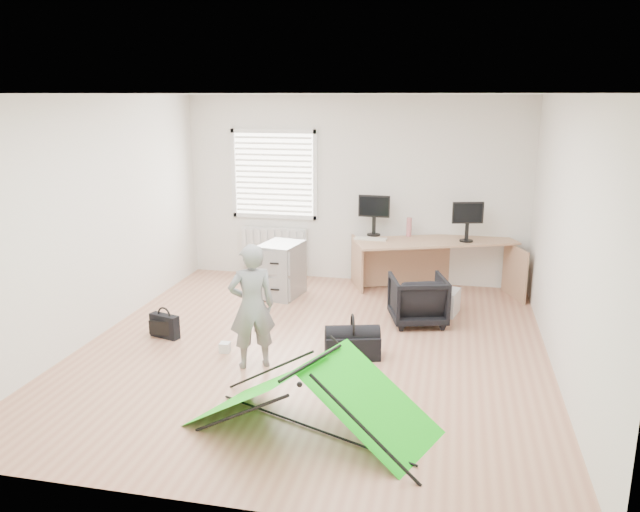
% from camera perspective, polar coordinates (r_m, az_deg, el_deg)
% --- Properties ---
extents(ground, '(5.50, 5.50, 0.00)m').
position_cam_1_polar(ground, '(6.88, -0.71, -8.50)').
color(ground, '#B0795E').
rests_on(ground, ground).
extents(back_wall, '(5.00, 0.02, 2.70)m').
position_cam_1_polar(back_wall, '(9.13, 3.14, 6.05)').
color(back_wall, silver).
rests_on(back_wall, ground).
extents(window, '(1.20, 0.06, 1.20)m').
position_cam_1_polar(window, '(9.33, -4.24, 7.45)').
color(window, silver).
rests_on(window, back_wall).
extents(radiator, '(1.00, 0.12, 0.60)m').
position_cam_1_polar(radiator, '(9.49, -4.18, 0.82)').
color(radiator, silver).
rests_on(radiator, back_wall).
extents(desk, '(2.30, 1.45, 0.75)m').
position_cam_1_polar(desk, '(8.84, 10.37, -0.93)').
color(desk, '#A67C5D').
rests_on(desk, ground).
extents(filing_cabinet, '(0.58, 0.71, 0.74)m').
position_cam_1_polar(filing_cabinet, '(8.55, -3.54, -1.26)').
color(filing_cabinet, gray).
rests_on(filing_cabinet, ground).
extents(monitor_left, '(0.45, 0.12, 0.42)m').
position_cam_1_polar(monitor_left, '(8.88, 4.96, 3.23)').
color(monitor_left, black).
rests_on(monitor_left, desk).
extents(monitor_right, '(0.43, 0.20, 0.40)m').
position_cam_1_polar(monitor_right, '(8.71, 13.29, 2.60)').
color(monitor_right, black).
rests_on(monitor_right, desk).
extents(keyboard, '(0.45, 0.17, 0.02)m').
position_cam_1_polar(keyboard, '(8.66, 4.65, 1.58)').
color(keyboard, beige).
rests_on(keyboard, desk).
extents(thermos, '(0.07, 0.07, 0.27)m').
position_cam_1_polar(thermos, '(8.90, 8.14, 2.64)').
color(thermos, '#B4656A').
rests_on(thermos, desk).
extents(office_chair, '(0.79, 0.80, 0.60)m').
position_cam_1_polar(office_chair, '(7.63, 8.93, -3.96)').
color(office_chair, black).
rests_on(office_chair, ground).
extents(person, '(0.56, 0.49, 1.29)m').
position_cam_1_polar(person, '(6.29, -6.24, -4.59)').
color(person, slate).
rests_on(person, ground).
extents(kite, '(2.11, 1.53, 0.60)m').
position_cam_1_polar(kite, '(5.23, -0.75, -12.71)').
color(kite, '#15D113').
rests_on(kite, ground).
extents(storage_crate, '(0.63, 0.50, 0.31)m').
position_cam_1_polar(storage_crate, '(8.09, 10.53, -4.01)').
color(storage_crate, silver).
rests_on(storage_crate, ground).
extents(tote_bag, '(0.32, 0.23, 0.34)m').
position_cam_1_polar(tote_bag, '(9.51, -3.81, -0.87)').
color(tote_bag, '#1D7F78').
rests_on(tote_bag, ground).
extents(laptop_bag, '(0.38, 0.21, 0.27)m').
position_cam_1_polar(laptop_bag, '(7.37, -14.01, -6.23)').
color(laptop_bag, black).
rests_on(laptop_bag, ground).
extents(white_box, '(0.11, 0.11, 0.11)m').
position_cam_1_polar(white_box, '(6.86, -8.69, -8.26)').
color(white_box, silver).
rests_on(white_box, ground).
extents(duffel_bag, '(0.63, 0.43, 0.25)m').
position_cam_1_polar(duffel_bag, '(6.65, 2.98, -8.21)').
color(duffel_bag, black).
rests_on(duffel_bag, ground).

